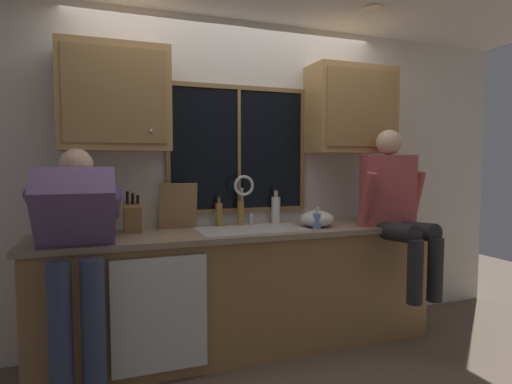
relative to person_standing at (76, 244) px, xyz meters
The scene contains 24 objects.
back_wall 1.36m from the person_standing, 29.47° to the left, with size 5.35×0.12×2.55m, color silver.
ceiling_downlight_right 2.59m from the person_standing, ahead, with size 0.14×0.14×0.01m, color #FFEAB2.
window_glass 1.45m from the person_standing, 25.93° to the left, with size 1.10×0.02×0.95m, color black.
window_frame_top 1.71m from the person_standing, 25.54° to the left, with size 1.17×0.02×0.04m, color olive.
window_frame_bottom 1.33m from the person_standing, 25.54° to the left, with size 1.17×0.02×0.04m, color olive.
window_frame_left 1.03m from the person_standing, 42.26° to the left, with size 0.04×0.02×0.95m, color olive.
window_frame_right 1.94m from the person_standing, 17.96° to the left, with size 0.04×0.02×0.95m, color olive.
window_mullion_center 1.45m from the person_standing, 25.47° to the left, with size 0.02×0.02×0.95m, color olive.
lower_cabinet_run 1.29m from the person_standing, 14.62° to the left, with size 2.95×0.58×0.88m, color #A07744.
countertop 1.18m from the person_standing, 13.68° to the left, with size 3.01×0.62×0.04m, color gray.
dishwasher_front 0.68m from the person_standing, ahead, with size 0.60×0.02×0.74m, color white.
upper_cabinet_left 1.04m from the person_standing, 59.16° to the left, with size 0.73×0.36×0.72m.
upper_cabinet_right 2.37m from the person_standing, 11.10° to the left, with size 0.73×0.36×0.72m.
sink 1.24m from the person_standing, 13.62° to the left, with size 0.80×0.46×0.21m.
faucet 1.31m from the person_standing, 21.32° to the left, with size 0.18×0.09×0.40m.
person_standing is the anchor object (origin of this frame).
person_sitting_on_counter 2.31m from the person_standing, ahead, with size 0.54×0.64×1.26m.
knife_block 0.55m from the person_standing, 50.15° to the left, with size 0.12×0.18×0.32m.
cutting_board 0.87m from the person_standing, 36.16° to the left, with size 0.28×0.02×0.35m, color #997047.
mixing_bowl 1.74m from the person_standing, ahead, with size 0.27×0.27×0.13m, color silver.
soap_dispenser 1.68m from the person_standing, ahead, with size 0.06×0.07×0.16m.
bottle_green_glass 1.59m from the person_standing, 19.16° to the left, with size 0.07×0.07×0.28m.
bottle_tall_clear 1.29m from the person_standing, 22.84° to the left, with size 0.05×0.05×0.26m.
bottle_amber_small 1.13m from the person_standing, 26.79° to the left, with size 0.06×0.06×0.24m.
Camera 1 is at (-1.01, -3.27, 1.42)m, focal length 29.70 mm.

